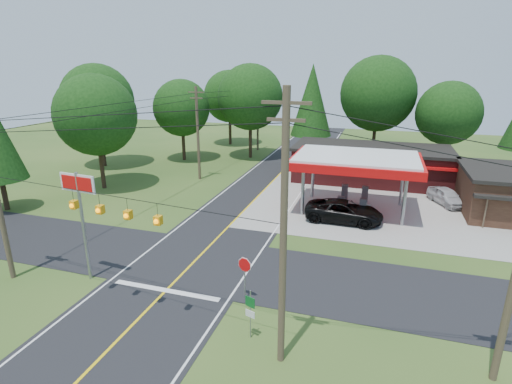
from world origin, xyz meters
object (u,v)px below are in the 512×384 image
(gas_canopy, at_px, (356,162))
(suv_car, at_px, (344,211))
(sedan_car, at_px, (447,197))
(octagonal_stop_sign, at_px, (245,268))
(big_stop_sign, at_px, (80,202))

(gas_canopy, height_order, suv_car, gas_canopy)
(gas_canopy, height_order, sedan_car, gas_canopy)
(octagonal_stop_sign, bearing_deg, big_stop_sign, -175.83)
(suv_car, xyz_separation_m, big_stop_sign, (-13.50, -13.71, 3.97))
(gas_canopy, bearing_deg, suv_car, -99.46)
(sedan_car, height_order, big_stop_sign, big_stop_sign)
(big_stop_sign, bearing_deg, gas_canopy, 50.04)
(sedan_car, relative_size, big_stop_sign, 0.67)
(big_stop_sign, distance_m, octagonal_stop_sign, 9.98)
(gas_canopy, bearing_deg, big_stop_sign, -129.96)
(big_stop_sign, bearing_deg, octagonal_stop_sign, 4.17)
(gas_canopy, xyz_separation_m, octagonal_stop_sign, (-4.50, -16.01, -2.41))
(sedan_car, height_order, octagonal_stop_sign, octagonal_stop_sign)
(suv_car, distance_m, big_stop_sign, 19.64)
(big_stop_sign, height_order, octagonal_stop_sign, big_stop_sign)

